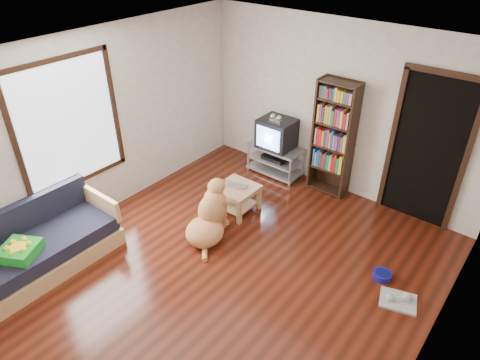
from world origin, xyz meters
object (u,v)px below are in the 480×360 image
Objects in this scene: laptop at (235,187)px; grey_rag at (398,301)px; crt_tv at (278,133)px; coffee_table at (237,194)px; green_cushion at (20,251)px; dog at (210,218)px; bookshelf at (334,133)px; dog_bowl at (382,275)px; tv_stand at (275,159)px; sofa at (43,247)px.

laptop reaches higher than grey_rag.
crt_tv is 1.05× the size of coffee_table.
dog is (1.11, 2.00, -0.19)m from green_cushion.
grey_rag is 0.22× the size of bookshelf.
grey_rag is 2.58m from bookshelf.
tv_stand reaches higher than dog_bowl.
crt_tv is (-0.17, 1.30, 0.33)m from laptop.
bookshelf is at bearing 36.92° from green_cushion.
dog is (-2.17, -0.69, 0.25)m from dog_bowl.
grey_rag is 3.12m from tv_stand.
bookshelf is (1.80, 4.03, 0.52)m from green_cushion.
dog_bowl is 2.29m from dog.
green_cushion is 4.27m from dog_bowl.
coffee_table is (-0.78, -1.34, -0.72)m from bookshelf.
bookshelf reaches higher than tv_stand.
sofa is (-0.97, -3.63, -0.01)m from tv_stand.
grey_rag is at bearing -29.00° from crt_tv.
green_cushion reaches higher than laptop.
laptop reaches higher than dog_bowl.
laptop is 0.17× the size of sofa.
green_cushion is 0.22× the size of sofa.
crt_tv is 0.63× the size of dog.
laptop is 0.34× the size of tv_stand.
crt_tv reaches higher than tv_stand.
bookshelf is (-1.48, 1.33, 0.96)m from dog_bowl.
coffee_table reaches higher than grey_rag.
sofa is 2.65m from coffee_table.
dog is (-2.47, -0.44, 0.28)m from grey_rag.
bookshelf is (0.95, 0.07, 0.26)m from crt_tv.
crt_tv is 3.81m from sofa.
bookshelf is at bearing 59.64° from coffee_table.
grey_rag is at bearing 5.32° from green_cushion.
coffee_table is 0.69m from dog.
tv_stand is at bearing 80.99° from laptop.
sofa is at bearing -117.32° from bookshelf.
green_cushion is at bearing -127.40° from laptop.
dog_bowl is at bearing 0.05° from coffee_table.
dog reaches higher than grey_rag.
tv_stand is 1.20m from bookshelf.
bookshelf is (0.95, 0.09, 0.73)m from tv_stand.
sofa is (-3.40, -2.39, 0.22)m from dog_bowl.
tv_stand reaches higher than laptop.
crt_tv is at bearing 97.50° from dog.
green_cushion is at bearing -118.91° from dog.
tv_stand is 0.98× the size of dog.
laptop is at bearing 97.80° from dog.
dog is (0.26, -1.93, 0.03)m from tv_stand.
grey_rag is at bearing 10.07° from dog.
coffee_table is at bearing -179.95° from dog_bowl.
crt_tv is 0.32× the size of bookshelf.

